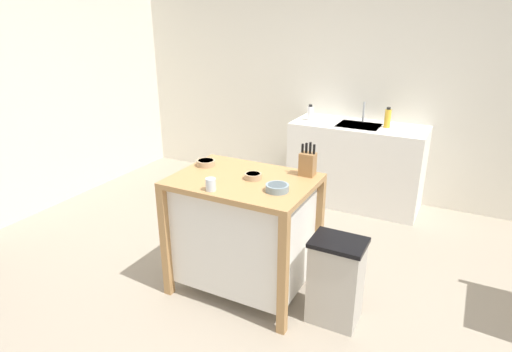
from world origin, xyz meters
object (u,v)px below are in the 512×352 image
at_px(bowl_ceramic_small, 253,176).
at_px(sink_faucet, 364,112).
at_px(bottle_dish_soap, 388,118).
at_px(kitchen_island, 244,229).
at_px(knife_block, 308,164).
at_px(bowl_stoneware_deep, 206,163).
at_px(trash_bin, 336,281).
at_px(bowl_ceramic_wide, 277,188).
at_px(bottle_hand_soap, 310,113).
at_px(drinking_cup, 211,184).

bearing_deg(bowl_ceramic_small, sink_faucet, 82.95).
bearing_deg(bowl_ceramic_small, bottle_dish_soap, 74.62).
height_order(kitchen_island, knife_block, knife_block).
bearing_deg(bowl_ceramic_small, knife_block, 37.86).
bearing_deg(kitchen_island, bowl_stoneware_deep, 164.51).
height_order(sink_faucet, bottle_dish_soap, sink_faucet).
bearing_deg(knife_block, bottle_dish_soap, 82.59).
bearing_deg(bowl_ceramic_small, trash_bin, -6.08).
bearing_deg(bowl_ceramic_wide, bottle_hand_soap, 104.70).
relative_size(bowl_stoneware_deep, sink_faucet, 0.66).
xyz_separation_m(sink_faucet, bottle_hand_soap, (-0.55, -0.18, -0.03)).
bearing_deg(trash_bin, bowl_ceramic_small, 173.92).
height_order(kitchen_island, bowl_ceramic_small, bowl_ceramic_small).
xyz_separation_m(bowl_ceramic_small, sink_faucet, (0.26, 2.09, 0.08)).
bearing_deg(bottle_dish_soap, bowl_ceramic_wide, -98.00).
bearing_deg(bowl_ceramic_small, kitchen_island, -161.97).
bearing_deg(bowl_ceramic_wide, drinking_cup, -154.37).
relative_size(bowl_ceramic_small, bottle_dish_soap, 0.57).
relative_size(bowl_ceramic_small, sink_faucet, 0.55).
xyz_separation_m(sink_faucet, bottle_dish_soap, (0.28, -0.12, -0.01)).
bearing_deg(drinking_cup, bowl_ceramic_small, 64.15).
relative_size(bowl_stoneware_deep, trash_bin, 0.23).
bearing_deg(sink_faucet, drinking_cup, -99.71).
distance_m(bowl_ceramic_small, bottle_dish_soap, 2.04).
relative_size(bowl_ceramic_wide, drinking_cup, 1.83).
bearing_deg(knife_block, bottle_hand_soap, 109.96).
bearing_deg(sink_faucet, trash_bin, -79.04).
bearing_deg(bottle_dish_soap, drinking_cup, -106.92).
bearing_deg(bottle_dish_soap, bowl_ceramic_small, -105.38).
bearing_deg(sink_faucet, bowl_ceramic_wide, -90.30).
xyz_separation_m(bowl_ceramic_small, bottle_hand_soap, (-0.29, 1.91, 0.05)).
xyz_separation_m(bowl_stoneware_deep, trash_bin, (1.14, -0.16, -0.63)).
height_order(sink_faucet, bottle_hand_soap, sink_faucet).
relative_size(trash_bin, bottle_dish_soap, 2.96).
relative_size(drinking_cup, sink_faucet, 0.39).
relative_size(bowl_ceramic_wide, sink_faucet, 0.71).
distance_m(knife_block, sink_faucet, 1.85).
height_order(knife_block, bowl_ceramic_small, knife_block).
height_order(bowl_ceramic_wide, sink_faucet, sink_faucet).
xyz_separation_m(kitchen_island, knife_block, (0.39, 0.27, 0.50)).
bearing_deg(drinking_cup, trash_bin, 16.41).
bearing_deg(bottle_dish_soap, bowl_stoneware_deep, -118.03).
bearing_deg(kitchen_island, bottle_hand_soap, 96.43).
distance_m(bowl_ceramic_wide, bottle_dish_soap, 2.11).
distance_m(kitchen_island, bowl_stoneware_deep, 0.59).
bearing_deg(bottle_dish_soap, kitchen_island, -107.04).
distance_m(bowl_ceramic_small, drinking_cup, 0.35).
bearing_deg(trash_bin, bowl_ceramic_wide, -173.06).
bearing_deg(bowl_ceramic_wide, knife_block, 79.29).
height_order(knife_block, bowl_ceramic_wide, knife_block).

